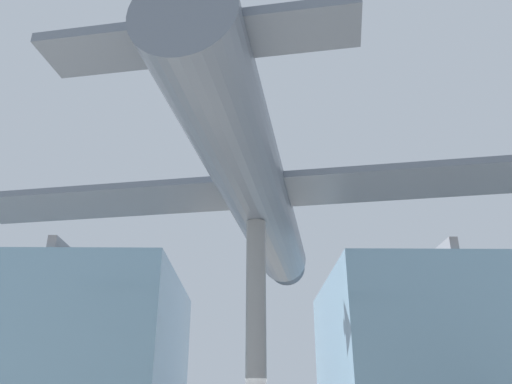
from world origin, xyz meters
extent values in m
cube|color=#60849E|center=(-8.17, 11.88, 3.86)|extent=(9.08, 10.72, 7.73)
cube|color=slate|center=(-8.17, 11.88, 8.03)|extent=(0.36, 10.18, 0.60)
cube|color=#60849E|center=(8.17, 11.88, 3.86)|extent=(9.08, 10.72, 7.73)
cube|color=slate|center=(8.17, 11.88, 8.03)|extent=(0.36, 10.18, 0.60)
cylinder|color=slate|center=(0.00, 0.00, 3.21)|extent=(0.51, 0.51, 6.42)
cylinder|color=#4C5666|center=(0.00, 0.00, 7.30)|extent=(4.13, 13.87, 1.76)
cube|color=#4C5666|center=(0.00, 0.00, 7.30)|extent=(16.77, 4.87, 0.18)
cube|color=#4C5666|center=(-1.05, -5.97, 7.43)|extent=(5.43, 1.91, 0.18)
cone|color=#4C5666|center=(1.30, 7.37, 7.30)|extent=(1.68, 1.44, 1.49)
sphere|color=black|center=(1.44, 8.13, 7.30)|extent=(0.44, 0.44, 0.44)
camera|label=1|loc=(-0.16, -12.52, 1.83)|focal=35.00mm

